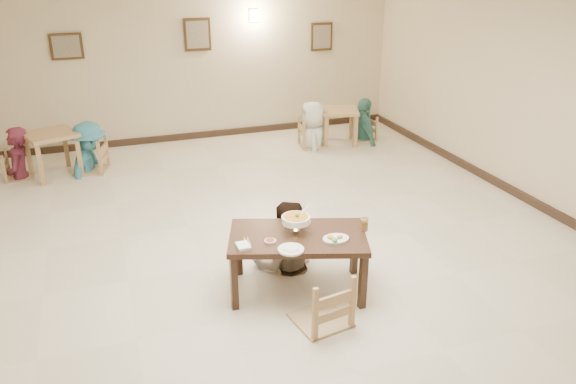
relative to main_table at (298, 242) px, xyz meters
name	(u,v)px	position (x,y,z in m)	size (l,w,h in m)	color
floor	(277,255)	(0.04, 0.81, -0.59)	(10.00, 10.00, 0.00)	beige
wall_back	(193,62)	(0.04, 5.81, 0.91)	(10.00, 10.00, 0.00)	beige
wall_right	(561,107)	(4.04, 0.81, 0.91)	(10.00, 10.00, 0.00)	beige
baseboard_back	(198,135)	(0.04, 5.78, -0.53)	(8.00, 0.06, 0.12)	#2F1F16
baseboard_right	(540,205)	(4.01, 0.81, -0.53)	(0.06, 10.00, 0.12)	#2F1F16
picture_a	(66,46)	(-2.16, 5.76, 1.31)	(0.55, 0.04, 0.45)	#392512
picture_b	(197,35)	(0.14, 5.76, 1.41)	(0.50, 0.04, 0.60)	#392512
picture_c	(322,37)	(2.64, 5.76, 1.26)	(0.45, 0.04, 0.55)	#392512
wall_sconce	(254,16)	(1.24, 5.77, 1.71)	(0.16, 0.05, 0.22)	#FFD88C
main_table	(298,242)	(0.00, 0.00, 0.00)	(1.61, 1.22, 0.67)	#392217
chair_far	(283,225)	(0.05, 0.64, -0.11)	(0.45, 0.45, 0.97)	tan
chair_near	(322,275)	(0.02, -0.61, -0.05)	(0.51, 0.51, 1.08)	tan
main_diner	(285,202)	(0.05, 0.55, 0.22)	(0.78, 0.61, 1.61)	gray
curry_warmer	(296,220)	(-0.01, 0.05, 0.24)	(0.34, 0.30, 0.27)	silver
rice_plate_far	(297,223)	(0.08, 0.25, 0.10)	(0.31, 0.31, 0.07)	white
rice_plate_near	(291,249)	(-0.18, -0.29, 0.09)	(0.26, 0.26, 0.06)	white
fried_plate	(336,238)	(0.33, -0.24, 0.10)	(0.28, 0.28, 0.06)	white
chili_dish	(270,241)	(-0.32, -0.05, 0.09)	(0.12, 0.12, 0.03)	white
napkin_cutlery	(243,246)	(-0.61, -0.07, 0.09)	(0.16, 0.26, 0.03)	white
drink_glass	(365,225)	(0.71, -0.14, 0.15)	(0.07, 0.07, 0.14)	white
bg_table_left	(51,141)	(-2.57, 4.54, 0.01)	(0.94, 0.94, 0.73)	tan
bg_table_right	(339,116)	(2.54, 4.56, -0.05)	(0.85, 0.85, 0.67)	tan
bg_chair_ll	(16,153)	(-3.12, 4.60, -0.15)	(0.41, 0.41, 0.88)	tan
bg_chair_lr	(87,141)	(-2.02, 4.56, -0.05)	(0.51, 0.51, 1.08)	tan
bg_chair_rl	(313,120)	(1.99, 4.54, -0.08)	(0.48, 0.48, 1.02)	tan
bg_chair_rr	(364,117)	(3.09, 4.61, -0.14)	(0.42, 0.42, 0.90)	tan
bg_diner_a	(11,128)	(-3.12, 4.60, 0.27)	(0.63, 0.41, 1.72)	#581C2E
bg_diner_b	(85,122)	(-2.02, 4.56, 0.26)	(1.10, 0.63, 1.70)	teal
bg_diner_c	(313,102)	(1.99, 4.54, 0.27)	(0.85, 0.55, 1.73)	silver
bg_diner_d	(365,98)	(3.09, 4.61, 0.24)	(0.97, 0.40, 1.66)	teal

